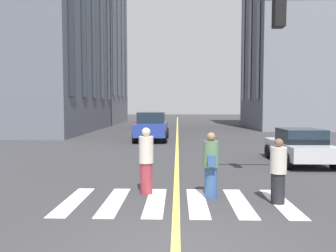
{
  "coord_description": "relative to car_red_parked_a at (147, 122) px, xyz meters",
  "views": [
    {
      "loc": [
        -4.98,
        -0.03,
        2.32
      ],
      "look_at": [
        8.39,
        0.36,
        1.48
      ],
      "focal_mm": 35.13,
      "sensor_mm": 36.0,
      "label": 1
    }
  ],
  "objects": [
    {
      "name": "building_left_near",
      "position": [
        10.42,
        9.89,
        11.8
      ],
      "size": [
        12.32,
        11.06,
        25.0
      ],
      "color": "slate",
      "rests_on": "ground_plane"
    },
    {
      "name": "car_silver_far",
      "position": [
        -19.36,
        -7.98,
        -0.0
      ],
      "size": [
        3.9,
        1.89,
        1.4
      ],
      "color": "#B7BABF",
      "rests_on": "ground_plane"
    },
    {
      "name": "car_red_parked_a",
      "position": [
        0.0,
        0.0,
        0.0
      ],
      "size": [
        4.4,
        1.95,
        1.37
      ],
      "color": "#B21E1E",
      "rests_on": "ground_plane"
    },
    {
      "name": "crosswalk_marking",
      "position": [
        -24.83,
        -3.08,
        -0.7
      ],
      "size": [
        2.4,
        5.45,
        0.01
      ],
      "color": "silver",
      "rests_on": "ground_plane"
    },
    {
      "name": "pedestrian_companion",
      "position": [
        -24.86,
        -5.47,
        0.06
      ],
      "size": [
        0.38,
        0.38,
        1.55
      ],
      "color": "black",
      "rests_on": "ground_plane"
    },
    {
      "name": "building_left_far",
      "position": [
        -3.26,
        8.77,
        9.94
      ],
      "size": [
        15.66,
        8.82,
        21.29
      ],
      "color": "#565B66",
      "rests_on": "ground_plane"
    },
    {
      "name": "car_blue_near",
      "position": [
        -10.89,
        -1.39,
        0.27
      ],
      "size": [
        4.7,
        2.14,
        1.88
      ],
      "color": "navy",
      "rests_on": "ground_plane"
    },
    {
      "name": "pedestrian_near",
      "position": [
        -24.09,
        -2.28,
        0.17
      ],
      "size": [
        0.38,
        0.38,
        1.75
      ],
      "color": "maroon",
      "rests_on": "ground_plane"
    },
    {
      "name": "lane_centre_line",
      "position": [
        -7.6,
        -3.08,
        -0.7
      ],
      "size": [
        80.0,
        0.16,
        0.01
      ],
      "color": "#D8C64C",
      "rests_on": "ground_plane"
    },
    {
      "name": "pedestrian_far",
      "position": [
        -24.42,
        -3.94,
        0.12
      ],
      "size": [
        0.5,
        0.38,
        1.65
      ],
      "color": "#2D4C7F",
      "rests_on": "ground_plane"
    },
    {
      "name": "building_right_near",
      "position": [
        1.64,
        -15.89,
        9.64
      ],
      "size": [
        10.32,
        10.75,
        20.69
      ],
      "color": "slate",
      "rests_on": "ground_plane"
    }
  ]
}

